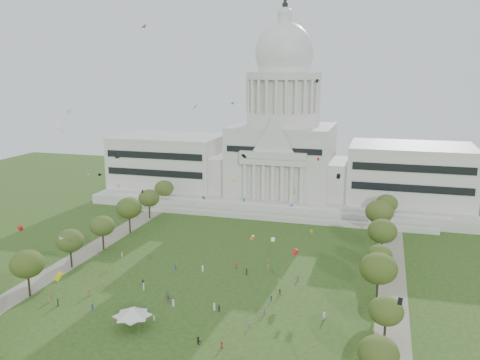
# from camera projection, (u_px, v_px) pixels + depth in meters

# --- Properties ---
(ground) EXTENTS (400.00, 400.00, 0.00)m
(ground) POSITION_uv_depth(u_px,v_px,m) (190.00, 312.00, 125.10)
(ground) COLOR #2C4B17
(ground) RESTS_ON ground
(capitol) EXTENTS (160.00, 64.50, 91.30)m
(capitol) POSITION_uv_depth(u_px,v_px,m) (282.00, 152.00, 227.00)
(capitol) COLOR beige
(capitol) RESTS_ON ground
(path_left) EXTENTS (8.00, 160.00, 0.04)m
(path_left) POSITION_uv_depth(u_px,v_px,m) (87.00, 252.00, 166.20)
(path_left) COLOR gray
(path_left) RESTS_ON ground
(path_right) EXTENTS (8.00, 160.00, 0.04)m
(path_right) POSITION_uv_depth(u_px,v_px,m) (392.00, 286.00, 140.34)
(path_right) COLOR gray
(path_right) RESTS_ON ground
(row_tree_r_0) EXTENTS (7.67, 7.67, 10.91)m
(row_tree_r_0) POSITION_uv_depth(u_px,v_px,m) (378.00, 353.00, 92.95)
(row_tree_r_0) COLOR black
(row_tree_r_0) RESTS_ON ground
(row_tree_l_1) EXTENTS (8.86, 8.86, 12.59)m
(row_tree_l_1) POSITION_uv_depth(u_px,v_px,m) (27.00, 264.00, 132.27)
(row_tree_l_1) COLOR black
(row_tree_l_1) RESTS_ON ground
(row_tree_r_1) EXTENTS (7.58, 7.58, 10.78)m
(row_tree_r_1) POSITION_uv_depth(u_px,v_px,m) (386.00, 311.00, 109.37)
(row_tree_r_1) COLOR black
(row_tree_r_1) RESTS_ON ground
(row_tree_l_2) EXTENTS (8.42, 8.42, 11.97)m
(row_tree_l_2) POSITION_uv_depth(u_px,v_px,m) (70.00, 241.00, 151.66)
(row_tree_l_2) COLOR black
(row_tree_l_2) RESTS_ON ground
(row_tree_r_2) EXTENTS (9.55, 9.55, 13.58)m
(row_tree_r_2) POSITION_uv_depth(u_px,v_px,m) (378.00, 269.00, 127.51)
(row_tree_r_2) COLOR black
(row_tree_r_2) RESTS_ON ground
(row_tree_l_3) EXTENTS (8.12, 8.12, 11.55)m
(row_tree_l_3) POSITION_uv_depth(u_px,v_px,m) (102.00, 226.00, 167.07)
(row_tree_l_3) COLOR black
(row_tree_l_3) RESTS_ON ground
(row_tree_r_3) EXTENTS (7.01, 7.01, 9.98)m
(row_tree_r_3) POSITION_uv_depth(u_px,v_px,m) (380.00, 255.00, 144.01)
(row_tree_r_3) COLOR black
(row_tree_r_3) RESTS_ON ground
(row_tree_l_4) EXTENTS (9.29, 9.29, 13.21)m
(row_tree_l_4) POSITION_uv_depth(u_px,v_px,m) (129.00, 208.00, 184.19)
(row_tree_l_4) COLOR black
(row_tree_l_4) RESTS_ON ground
(row_tree_r_4) EXTENTS (9.19, 9.19, 13.06)m
(row_tree_r_4) POSITION_uv_depth(u_px,v_px,m) (382.00, 231.00, 158.05)
(row_tree_r_4) COLOR black
(row_tree_r_4) RESTS_ON ground
(row_tree_l_5) EXTENTS (8.33, 8.33, 11.85)m
(row_tree_l_5) POSITION_uv_depth(u_px,v_px,m) (149.00, 198.00, 202.16)
(row_tree_l_5) COLOR black
(row_tree_l_5) RESTS_ON ground
(row_tree_r_5) EXTENTS (9.82, 9.82, 13.96)m
(row_tree_r_5) POSITION_uv_depth(u_px,v_px,m) (379.00, 212.00, 177.18)
(row_tree_r_5) COLOR black
(row_tree_r_5) RESTS_ON ground
(row_tree_l_6) EXTENTS (8.19, 8.19, 11.64)m
(row_tree_l_6) POSITION_uv_depth(u_px,v_px,m) (164.00, 188.00, 219.66)
(row_tree_l_6) COLOR black
(row_tree_l_6) RESTS_ON ground
(row_tree_r_6) EXTENTS (8.42, 8.42, 11.97)m
(row_tree_r_6) POSITION_uv_depth(u_px,v_px,m) (387.00, 203.00, 193.66)
(row_tree_r_6) COLOR black
(row_tree_r_6) RESTS_ON ground
(event_tent) EXTENTS (11.92, 11.92, 5.09)m
(event_tent) POSITION_uv_depth(u_px,v_px,m) (132.00, 311.00, 117.25)
(event_tent) COLOR #4C4C4C
(event_tent) RESTS_ON ground
(person_0) EXTENTS (0.93, 1.09, 1.88)m
(person_0) POSITION_uv_depth(u_px,v_px,m) (324.00, 316.00, 121.48)
(person_0) COLOR silver
(person_0) RESTS_ON ground
(person_2) EXTENTS (0.99, 0.74, 1.83)m
(person_2) POSITION_uv_depth(u_px,v_px,m) (280.00, 292.00, 134.53)
(person_2) COLOR #4C4C51
(person_2) RESTS_ON ground
(person_3) EXTENTS (0.53, 0.99, 1.51)m
(person_3) POSITION_uv_depth(u_px,v_px,m) (260.00, 314.00, 122.74)
(person_3) COLOR #994C8C
(person_3) RESTS_ON ground
(person_4) EXTENTS (0.62, 1.03, 1.70)m
(person_4) POSITION_uv_depth(u_px,v_px,m) (219.00, 308.00, 125.38)
(person_4) COLOR #26262B
(person_4) RESTS_ON ground
(person_5) EXTENTS (1.96, 1.75, 2.05)m
(person_5) POSITION_uv_depth(u_px,v_px,m) (168.00, 298.00, 130.71)
(person_5) COLOR #994C8C
(person_5) RESTS_ON ground
(person_6) EXTENTS (0.53, 0.78, 1.54)m
(person_6) POSITION_uv_depth(u_px,v_px,m) (222.00, 345.00, 109.04)
(person_6) COLOR #B21E1E
(person_6) RESTS_ON ground
(person_7) EXTENTS (0.71, 0.75, 1.66)m
(person_7) POSITION_uv_depth(u_px,v_px,m) (154.00, 318.00, 120.54)
(person_7) COLOR silver
(person_7) RESTS_ON ground
(person_8) EXTENTS (0.82, 0.52, 1.67)m
(person_8) POSITION_uv_depth(u_px,v_px,m) (143.00, 282.00, 140.74)
(person_8) COLOR #26262B
(person_8) RESTS_ON ground
(person_9) EXTENTS (0.74, 1.04, 1.45)m
(person_9) POSITION_uv_depth(u_px,v_px,m) (250.00, 325.00, 117.65)
(person_9) COLOR #994C8C
(person_9) RESTS_ON ground
(person_10) EXTENTS (0.59, 0.97, 1.59)m
(person_10) POSITION_uv_depth(u_px,v_px,m) (271.00, 298.00, 130.97)
(person_10) COLOR navy
(person_10) RESTS_ON ground
(person_11) EXTENTS (1.65, 1.67, 1.82)m
(person_11) POSITION_uv_depth(u_px,v_px,m) (198.00, 340.00, 110.48)
(person_11) COLOR #26262B
(person_11) RESTS_ON ground
(distant_crowd) EXTENTS (64.70, 37.92, 1.94)m
(distant_crowd) POSITION_uv_depth(u_px,v_px,m) (170.00, 282.00, 141.10)
(distant_crowd) COLOR olive
(distant_crowd) RESTS_ON ground
(kite_swarm) EXTENTS (92.12, 99.90, 66.10)m
(kite_swarm) POSITION_uv_depth(u_px,v_px,m) (210.00, 196.00, 129.22)
(kite_swarm) COLOR red
(kite_swarm) RESTS_ON ground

